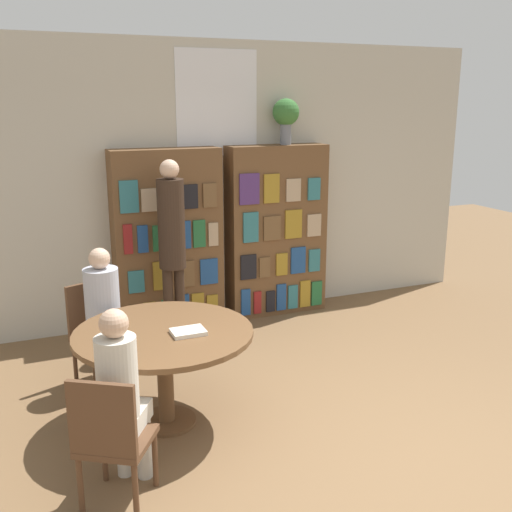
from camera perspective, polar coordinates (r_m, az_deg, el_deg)
name	(u,v)px	position (r m, az deg, el deg)	size (l,w,h in m)	color
ground_plane	(382,467)	(4.33, 11.93, -19.10)	(16.00, 16.00, 0.00)	brown
wall_back	(217,183)	(6.62, -3.70, 6.99)	(6.40, 0.07, 3.00)	beige
bookshelf_left	(168,241)	(6.36, -8.39, 1.46)	(1.13, 0.34, 1.91)	brown
bookshelf_right	(276,231)	(6.77, 1.94, 2.41)	(1.13, 0.34, 1.91)	brown
flower_vase	(286,115)	(6.66, 2.86, 13.28)	(0.29, 0.29, 0.49)	slate
reading_table	(164,345)	(4.50, -8.76, -8.34)	(1.32, 1.32, 0.75)	brown
chair_near_camera	(111,436)	(3.74, -13.64, -16.34)	(0.55, 0.55, 0.88)	brown
chair_left_side	(96,329)	(5.35, -14.99, -6.69)	(0.52, 0.52, 0.88)	brown
seated_reader_left	(105,310)	(5.13, -14.17, -5.03)	(0.38, 0.42, 1.22)	#B2B7C6
seated_reader_right	(121,391)	(3.79, -12.73, -12.41)	(0.38, 0.40, 1.22)	beige
librarian_standing	(172,236)	(5.83, -8.02, 1.91)	(0.26, 0.53, 1.85)	#332319
open_book_on_table	(188,332)	(4.37, -6.47, -7.19)	(0.24, 0.18, 0.03)	silver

